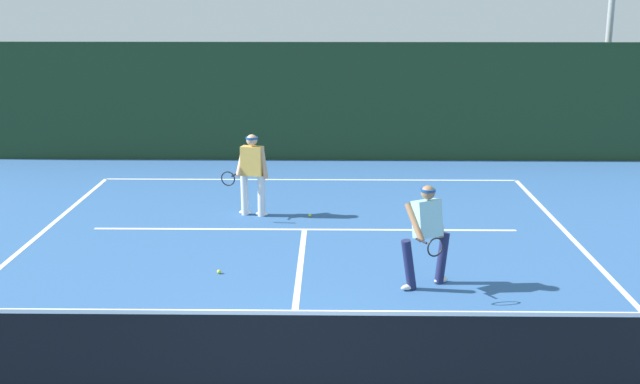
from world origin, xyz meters
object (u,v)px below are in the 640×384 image
at_px(tennis_ball_extra, 219,272).
at_px(player_far, 252,171).
at_px(tennis_ball, 310,215).
at_px(player_near, 427,232).
at_px(light_pole, 612,1).

bearing_deg(tennis_ball_extra, player_far, 86.41).
xyz_separation_m(tennis_ball, tennis_ball_extra, (-1.38, -3.37, 0.00)).
height_order(player_far, tennis_ball, player_far).
height_order(player_near, light_pole, light_pole).
height_order(tennis_ball_extra, light_pole, light_pole).
distance_m(player_far, light_pole, 12.09).
height_order(player_near, player_far, player_far).
height_order(tennis_ball, light_pole, light_pole).
height_order(tennis_ball, tennis_ball_extra, same).
bearing_deg(tennis_ball_extra, light_pole, 47.82).
relative_size(player_near, tennis_ball_extra, 24.52).
bearing_deg(light_pole, tennis_ball, -138.76).
xyz_separation_m(tennis_ball, light_pole, (8.12, 7.12, 4.13)).
distance_m(tennis_ball, tennis_ball_extra, 3.64).
relative_size(player_near, tennis_ball, 24.52).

